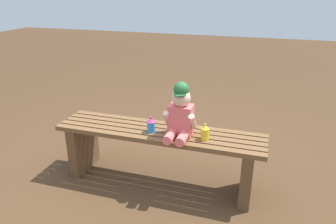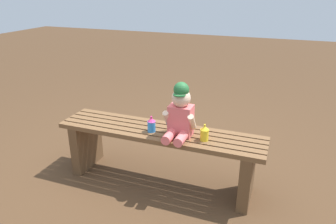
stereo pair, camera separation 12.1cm
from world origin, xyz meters
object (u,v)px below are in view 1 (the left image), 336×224
(park_bench, at_px, (159,148))
(sippy_cup_left, at_px, (151,125))
(sippy_cup_right, at_px, (205,132))
(child_figure, at_px, (180,113))

(park_bench, height_order, sippy_cup_left, sippy_cup_left)
(sippy_cup_left, relative_size, sippy_cup_right, 1.00)
(child_figure, relative_size, sippy_cup_right, 3.26)
(sippy_cup_left, bearing_deg, sippy_cup_right, 0.00)
(child_figure, relative_size, sippy_cup_left, 3.26)
(sippy_cup_left, bearing_deg, child_figure, 2.40)
(park_bench, relative_size, child_figure, 3.97)
(child_figure, distance_m, sippy_cup_right, 0.22)
(park_bench, xyz_separation_m, sippy_cup_right, (0.36, -0.05, 0.21))
(park_bench, relative_size, sippy_cup_right, 12.97)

